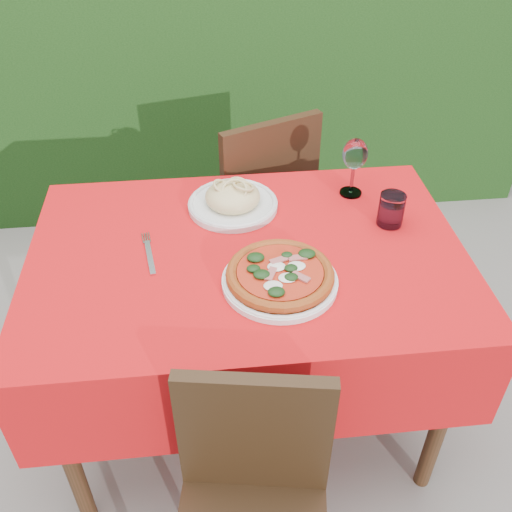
{
  "coord_description": "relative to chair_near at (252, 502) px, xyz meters",
  "views": [
    {
      "loc": [
        -0.11,
        -1.29,
        1.76
      ],
      "look_at": [
        0.02,
        -0.05,
        0.77
      ],
      "focal_mm": 40.0,
      "sensor_mm": 36.0,
      "label": 1
    }
  ],
  "objects": [
    {
      "name": "wine_glass",
      "position": [
        0.42,
        0.87,
        0.42
      ],
      "size": [
        0.08,
        0.08,
        0.2
      ],
      "color": "silver",
      "rests_on": "dining_table"
    },
    {
      "name": "chair_far",
      "position": [
        0.15,
        1.23,
        0.05
      ],
      "size": [
        0.52,
        0.52,
        0.89
      ],
      "rotation": [
        0.0,
        0.0,
        3.53
      ],
      "color": "black",
      "rests_on": "ground"
    },
    {
      "name": "pizza_plate",
      "position": [
        0.12,
        0.45,
        0.31
      ],
      "size": [
        0.31,
        0.31,
        0.06
      ],
      "rotation": [
        0.0,
        0.0,
        -0.08
      ],
      "color": "white",
      "rests_on": "dining_table"
    },
    {
      "name": "pasta_plate",
      "position": [
        0.02,
        0.83,
        0.32
      ],
      "size": [
        0.28,
        0.28,
        0.08
      ],
      "rotation": [
        0.0,
        0.0,
        0.22
      ],
      "color": "silver",
      "rests_on": "dining_table"
    },
    {
      "name": "water_glass",
      "position": [
        0.49,
        0.69,
        0.33
      ],
      "size": [
        0.08,
        0.08,
        0.1
      ],
      "color": "white",
      "rests_on": "dining_table"
    },
    {
      "name": "hedge",
      "position": [
        0.05,
        2.15,
        0.45
      ],
      "size": [
        3.2,
        0.55,
        1.78
      ],
      "color": "black",
      "rests_on": "ground"
    },
    {
      "name": "chair_near",
      "position": [
        0.0,
        0.0,
        0.0
      ],
      "size": [
        0.42,
        0.42,
        0.81
      ],
      "rotation": [
        0.0,
        0.0,
        -0.17
      ],
      "color": "black",
      "rests_on": "ground"
    },
    {
      "name": "dining_table",
      "position": [
        0.05,
        0.6,
        0.14
      ],
      "size": [
        1.26,
        0.86,
        0.75
      ],
      "color": "#402414",
      "rests_on": "ground"
    },
    {
      "name": "fork",
      "position": [
        -0.23,
        0.6,
        0.29
      ],
      "size": [
        0.06,
        0.21,
        0.01
      ],
      "primitive_type": "cube",
      "rotation": [
        0.0,
        0.0,
        0.15
      ],
      "color": "silver",
      "rests_on": "dining_table"
    },
    {
      "name": "ground",
      "position": [
        0.05,
        0.6,
        -0.46
      ],
      "size": [
        60.0,
        60.0,
        0.0
      ],
      "primitive_type": "plane",
      "color": "slate",
      "rests_on": "ground"
    }
  ]
}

